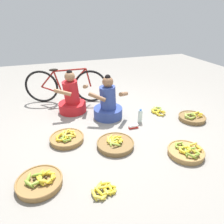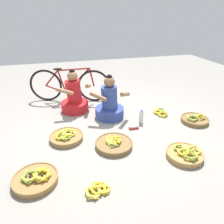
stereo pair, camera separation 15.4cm
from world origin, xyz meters
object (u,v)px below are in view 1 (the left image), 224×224
water_bottle (140,116)px  banana_basket_front_center (67,138)px  bicycle_leaning (66,86)px  banana_basket_back_left (186,152)px  loose_bananas_mid_right (157,111)px  vendor_woman_front (108,104)px  banana_basket_front_right (40,182)px  banana_basket_front_left (115,144)px  vendor_woman_behind (72,99)px  banana_basket_near_vendor (192,117)px  loose_bananas_mid_left (104,190)px  packet_carton_stack (134,127)px

water_bottle → banana_basket_front_center: bearing=-172.1°
bicycle_leaning → banana_basket_back_left: bicycle_leaning is taller
banana_basket_back_left → loose_bananas_mid_right: (0.28, 1.28, -0.02)m
vendor_woman_front → banana_basket_back_left: size_ratio=1.63×
vendor_woman_front → banana_basket_front_right: 1.82m
banana_basket_front_center → bicycle_leaning: bearing=82.3°
banana_basket_front_left → banana_basket_front_center: size_ratio=1.06×
vendor_woman_front → vendor_woman_behind: vendor_woman_behind is taller
banana_basket_front_right → banana_basket_near_vendor: (2.62, 0.75, -0.00)m
loose_bananas_mid_left → banana_basket_front_center: bearing=102.9°
banana_basket_front_center → loose_bananas_mid_left: 1.14m
banana_basket_front_right → loose_bananas_mid_right: bearing=29.1°
vendor_woman_behind → banana_basket_front_left: bearing=-73.1°
banana_basket_front_left → loose_bananas_mid_right: (1.13, 0.79, -0.02)m
packet_carton_stack → banana_basket_back_left: bearing=-65.3°
banana_basket_front_center → loose_bananas_mid_right: banana_basket_front_center is taller
banana_basket_front_left → water_bottle: (0.65, 0.54, 0.07)m
vendor_woman_behind → banana_basket_back_left: vendor_woman_behind is taller
vendor_woman_front → banana_basket_near_vendor: vendor_woman_front is taller
banana_basket_front_right → packet_carton_stack: (1.51, 0.81, -0.02)m
bicycle_leaning → banana_basket_front_center: size_ratio=3.23×
vendor_woman_behind → water_bottle: size_ratio=3.32×
water_bottle → loose_bananas_mid_right: bearing=27.2°
banana_basket_front_left → loose_bananas_mid_right: 1.38m
bicycle_leaning → banana_basket_front_center: (-0.20, -1.48, -0.31)m
loose_bananas_mid_right → banana_basket_near_vendor: bearing=-46.7°
banana_basket_front_left → loose_bananas_mid_right: banana_basket_front_left is taller
vendor_woman_front → water_bottle: size_ratio=3.24×
banana_basket_back_left → banana_basket_near_vendor: bearing=48.3°
bicycle_leaning → banana_basket_front_right: 2.37m
banana_basket_front_right → loose_bananas_mid_left: size_ratio=1.71×
vendor_woman_behind → water_bottle: (1.05, -0.80, -0.15)m
bicycle_leaning → banana_basket_front_right: bearing=-104.9°
bicycle_leaning → water_bottle: 1.72m
loose_bananas_mid_left → water_bottle: 1.66m
banana_basket_back_left → loose_bananas_mid_left: banana_basket_back_left is taller
banana_basket_near_vendor → water_bottle: bearing=167.0°
bicycle_leaning → loose_bananas_mid_left: 2.62m
loose_bananas_mid_right → packet_carton_stack: bearing=-149.0°
banana_basket_front_left → vendor_woman_front: bearing=79.2°
vendor_woman_behind → bicycle_leaning: 0.51m
banana_basket_near_vendor → loose_bananas_mid_left: bearing=-151.2°
loose_bananas_mid_right → loose_bananas_mid_left: (-1.53, -1.55, -0.00)m
vendor_woman_behind → banana_basket_near_vendor: size_ratio=1.73×
banana_basket_back_left → water_bottle: water_bottle is taller
banana_basket_front_left → loose_bananas_mid_right: size_ratio=1.39×
loose_bananas_mid_right → packet_carton_stack: size_ratio=2.33×
banana_basket_front_center → banana_basket_near_vendor: size_ratio=1.07×
banana_basket_front_center → loose_bananas_mid_left: (0.25, -1.11, -0.02)m
vendor_woman_front → banana_basket_front_center: 1.01m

